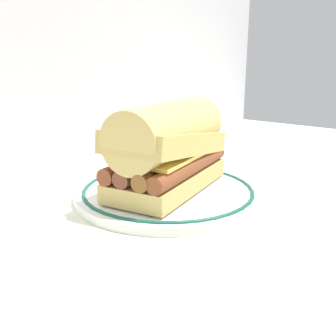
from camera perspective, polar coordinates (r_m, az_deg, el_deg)
ground_plane at (r=0.57m, az=2.34°, el=-4.25°), size 1.50×1.50×0.00m
wall_back at (r=0.78m, az=-18.09°, el=22.67°), size 1.50×0.02×0.60m
plate at (r=0.57m, az=0.00°, el=-3.61°), size 0.27×0.27×0.01m
sausage_sandwich at (r=0.55m, az=0.00°, el=3.17°), size 0.23×0.14×0.13m
salt_shaker at (r=0.75m, az=4.00°, el=3.58°), size 0.03×0.03×0.08m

